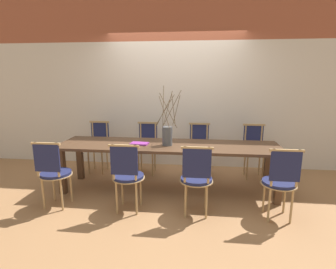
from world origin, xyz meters
name	(u,v)px	position (x,y,z in m)	size (l,w,h in m)	color
ground_plane	(168,190)	(0.00, 0.00, 0.00)	(16.00, 16.00, 0.00)	#9E7047
wall_rear	(175,83)	(0.00, 1.24, 1.60)	(12.00, 0.06, 3.20)	beige
dining_table	(168,150)	(0.00, 0.00, 0.64)	(3.27, 0.81, 0.72)	#4C3321
chair_near_leftend	(54,171)	(-1.41, -0.71, 0.51)	(0.41, 0.41, 0.91)	#1E234C
chair_near_left	(127,174)	(-0.43, -0.71, 0.51)	(0.41, 0.41, 0.91)	#1E234C
chair_near_center	(196,177)	(0.43, -0.71, 0.51)	(0.41, 0.41, 0.91)	#1E234C
chair_near_right	(280,180)	(1.41, -0.71, 0.51)	(0.41, 0.41, 0.91)	#1E234C
chair_far_leftend	(98,144)	(-1.36, 0.71, 0.51)	(0.41, 0.41, 0.91)	#1E234C
chair_far_left	(147,146)	(-0.46, 0.71, 0.51)	(0.41, 0.41, 0.91)	#1E234C
chair_far_center	(199,147)	(0.47, 0.71, 0.51)	(0.41, 0.41, 0.91)	#1E234C
chair_far_right	(254,149)	(1.40, 0.71, 0.51)	(0.41, 0.41, 0.91)	#1E234C
vase_centerpiece	(167,135)	(0.00, -0.05, 0.88)	(0.38, 0.35, 0.86)	#4C5156
book_stack	(139,144)	(-0.42, -0.04, 0.73)	(0.27, 0.19, 0.02)	#842D8C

